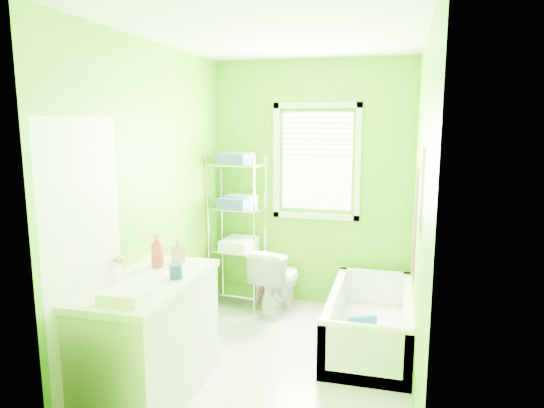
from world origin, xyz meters
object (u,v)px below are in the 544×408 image
(vanity, at_px, (150,337))
(wire_shelf_unit, at_px, (239,214))
(bathtub, at_px, (369,328))
(toilet, at_px, (277,280))

(vanity, relative_size, wire_shelf_unit, 0.72)
(bathtub, xyz_separation_m, vanity, (-1.45, -1.26, 0.32))
(bathtub, xyz_separation_m, wire_shelf_unit, (-1.42, 0.63, 0.85))
(toilet, distance_m, wire_shelf_unit, 0.80)
(wire_shelf_unit, bearing_deg, toilet, -12.25)
(vanity, xyz_separation_m, wire_shelf_unit, (0.03, 1.89, 0.53))
(vanity, bearing_deg, toilet, 75.09)
(bathtub, distance_m, vanity, 1.95)
(bathtub, distance_m, toilet, 1.13)
(bathtub, relative_size, toilet, 2.18)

